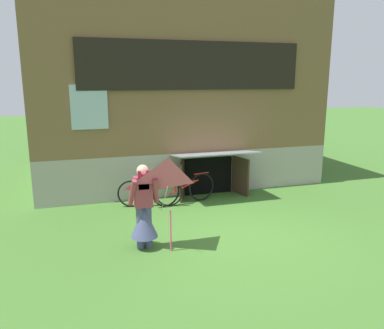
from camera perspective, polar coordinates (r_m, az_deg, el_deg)
name	(u,v)px	position (r m, az deg, el deg)	size (l,w,h in m)	color
ground_plane	(236,235)	(8.29, 6.52, -10.29)	(60.00, 60.00, 0.00)	#3D6B28
log_house	(169,92)	(13.12, -3.43, 10.75)	(8.43, 6.65, 5.58)	#9E998E
person	(144,214)	(7.45, -7.15, -7.23)	(0.61, 0.53, 1.65)	#474C75
kite	(169,183)	(6.80, -3.44, -2.81)	(1.04, 0.94, 1.78)	#E54C7F
bicycle_red	(184,189)	(10.08, -1.18, -3.64)	(1.77, 0.39, 0.82)	black
bicycle_black	(150,193)	(9.89, -6.27, -4.20)	(1.62, 0.45, 0.75)	black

